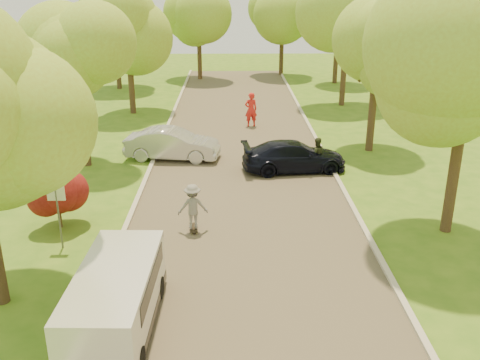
{
  "coord_description": "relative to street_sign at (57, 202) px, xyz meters",
  "views": [
    {
      "loc": [
        -0.45,
        -11.17,
        8.03
      ],
      "look_at": [
        -0.13,
        6.52,
        1.3
      ],
      "focal_mm": 40.0,
      "sensor_mm": 36.0,
      "label": 1
    }
  ],
  "objects": [
    {
      "name": "tree_r_mida",
      "position": [
        12.82,
        1.0,
        3.97
      ],
      "size": [
        5.13,
        5.0,
        7.95
      ],
      "color": "#382619",
      "rests_on": "ground"
    },
    {
      "name": "longboard",
      "position": [
        4.07,
        1.16,
        -1.48
      ],
      "size": [
        0.34,
        0.82,
        0.09
      ],
      "rotation": [
        0.0,
        0.0,
        3.29
      ],
      "color": "black",
      "rests_on": "ground"
    },
    {
      "name": "ground",
      "position": [
        5.8,
        -4.0,
        -1.56
      ],
      "size": [
        100.0,
        100.0,
        0.0
      ],
      "primitive_type": "plane",
      "color": "#3B6818",
      "rests_on": "ground"
    },
    {
      "name": "tree_r_midb",
      "position": [
        12.4,
        10.0,
        3.32
      ],
      "size": [
        4.51,
        4.4,
        7.01
      ],
      "color": "#382619",
      "rests_on": "ground"
    },
    {
      "name": "silver_sedan",
      "position": [
        2.61,
        8.84,
        -0.84
      ],
      "size": [
        4.55,
        2.11,
        1.44
      ],
      "primitive_type": "imported",
      "rotation": [
        0.0,
        0.0,
        1.43
      ],
      "color": "#B8B8BD",
      "rests_on": "ground"
    },
    {
      "name": "tree_r_far",
      "position": [
        13.03,
        20.0,
        4.27
      ],
      "size": [
        5.33,
        5.2,
        8.34
      ],
      "color": "#382619",
      "rests_on": "ground"
    },
    {
      "name": "skateboarder",
      "position": [
        4.07,
        1.16,
        -0.68
      ],
      "size": [
        1.08,
        0.72,
        1.56
      ],
      "primitive_type": "imported",
      "rotation": [
        0.0,
        0.0,
        3.29
      ],
      "color": "slate",
      "rests_on": "longboard"
    },
    {
      "name": "curb_right",
      "position": [
        9.85,
        4.0,
        -1.5
      ],
      "size": [
        0.18,
        60.0,
        0.12
      ],
      "primitive_type": "cube",
      "color": "#B2AD9E",
      "rests_on": "ground"
    },
    {
      "name": "person_striped",
      "position": [
        6.51,
        14.61,
        -0.58
      ],
      "size": [
        0.8,
        0.62,
        1.96
      ],
      "primitive_type": "imported",
      "rotation": [
        0.0,
        0.0,
        3.37
      ],
      "color": "red",
      "rests_on": "ground"
    },
    {
      "name": "tree_bg_c",
      "position": [
        3.01,
        30.0,
        3.46
      ],
      "size": [
        4.92,
        4.8,
        7.33
      ],
      "color": "#382619",
      "rests_on": "ground"
    },
    {
      "name": "tree_bg_b",
      "position": [
        14.02,
        28.0,
        3.97
      ],
      "size": [
        5.12,
        5.0,
        7.95
      ],
      "color": "#382619",
      "rests_on": "ground"
    },
    {
      "name": "road",
      "position": [
        5.8,
        4.0,
        -1.56
      ],
      "size": [
        8.0,
        60.0,
        0.01
      ],
      "primitive_type": "cube",
      "color": "#4C4438",
      "rests_on": "ground"
    },
    {
      "name": "street_sign",
      "position": [
        0.0,
        0.0,
        0.0
      ],
      "size": [
        0.55,
        0.06,
        2.17
      ],
      "color": "#59595E",
      "rests_on": "ground"
    },
    {
      "name": "tree_bg_d",
      "position": [
        10.02,
        32.0,
        3.75
      ],
      "size": [
        5.12,
        5.0,
        7.72
      ],
      "color": "#382619",
      "rests_on": "ground"
    },
    {
      "name": "tree_l_midb",
      "position": [
        -1.01,
        8.0,
        3.02
      ],
      "size": [
        4.3,
        4.2,
        6.62
      ],
      "color": "#382619",
      "rests_on": "ground"
    },
    {
      "name": "curb_left",
      "position": [
        1.75,
        4.0,
        -1.5
      ],
      "size": [
        0.18,
        60.0,
        0.12
      ],
      "primitive_type": "cube",
      "color": "#B2AD9E",
      "rests_on": "ground"
    },
    {
      "name": "red_shrub",
      "position": [
        -0.5,
        1.5,
        -0.47
      ],
      "size": [
        1.7,
        1.7,
        1.95
      ],
      "color": "#382619",
      "rests_on": "ground"
    },
    {
      "name": "tree_bg_a",
      "position": [
        -2.98,
        26.0,
        3.75
      ],
      "size": [
        5.12,
        5.0,
        7.72
      ],
      "color": "#382619",
      "rests_on": "ground"
    },
    {
      "name": "tree_l_far",
      "position": [
        -0.59,
        18.0,
        3.9
      ],
      "size": [
        4.92,
        4.8,
        7.79
      ],
      "color": "#382619",
      "rests_on": "ground"
    },
    {
      "name": "person_olive",
      "position": [
        9.1,
        6.99,
        -0.8
      ],
      "size": [
        0.83,
        0.69,
        1.54
      ],
      "primitive_type": "imported",
      "rotation": [
        0.0,
        0.0,
        3.3
      ],
      "color": "#2C341F",
      "rests_on": "ground"
    },
    {
      "name": "dark_sedan",
      "position": [
        8.13,
        7.1,
        -0.9
      ],
      "size": [
        4.75,
        2.37,
        1.32
      ],
      "primitive_type": "imported",
      "rotation": [
        0.0,
        0.0,
        1.69
      ],
      "color": "black",
      "rests_on": "ground"
    },
    {
      "name": "minivan",
      "position": [
        2.6,
        -4.24,
        -0.7
      ],
      "size": [
        1.85,
        4.45,
        1.64
      ],
      "rotation": [
        0.0,
        0.0,
        -0.03
      ],
      "color": "silver",
      "rests_on": "ground"
    }
  ]
}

